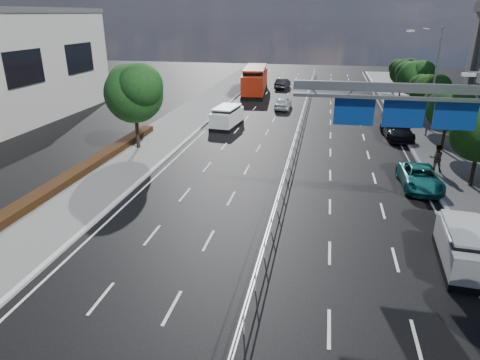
# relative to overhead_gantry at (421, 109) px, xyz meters

# --- Properties ---
(ground) EXTENTS (160.00, 160.00, 0.00)m
(ground) POSITION_rel_overhead_gantry_xyz_m (-6.74, -10.05, -5.61)
(ground) COLOR black
(ground) RESTS_ON ground
(kerb_near) EXTENTS (0.25, 140.00, 0.15)m
(kerb_near) POSITION_rel_overhead_gantry_xyz_m (-15.74, -10.05, -5.54)
(kerb_near) COLOR silver
(kerb_near) RESTS_ON ground
(median_fence) EXTENTS (0.05, 85.00, 1.02)m
(median_fence) POSITION_rel_overhead_gantry_xyz_m (-6.74, 12.45, -5.08)
(median_fence) COLOR silver
(median_fence) RESTS_ON ground
(hedge_near) EXTENTS (1.00, 36.00, 0.44)m
(hedge_near) POSITION_rel_overhead_gantry_xyz_m (-20.04, -5.05, -5.25)
(hedge_near) COLOR black
(hedge_near) RESTS_ON sidewalk_near
(overhead_gantry) EXTENTS (10.24, 0.38, 7.45)m
(overhead_gantry) POSITION_rel_overhead_gantry_xyz_m (0.00, 0.00, 0.00)
(overhead_gantry) COLOR gray
(overhead_gantry) RESTS_ON ground
(streetlight_far) EXTENTS (2.78, 2.40, 9.00)m
(streetlight_far) POSITION_rel_overhead_gantry_xyz_m (3.76, 15.95, -0.40)
(streetlight_far) COLOR gray
(streetlight_far) RESTS_ON ground
(near_tree_back) EXTENTS (4.84, 4.51, 6.69)m
(near_tree_back) POSITION_rel_overhead_gantry_xyz_m (-18.68, 7.92, -1.00)
(near_tree_back) COLOR black
(near_tree_back) RESTS_ON ground
(far_tree_e) EXTENTS (3.63, 3.38, 5.13)m
(far_tree_e) POSITION_rel_overhead_gantry_xyz_m (4.51, 11.93, -2.05)
(far_tree_e) COLOR black
(far_tree_e) RESTS_ON ground
(far_tree_f) EXTENTS (3.52, 3.28, 5.02)m
(far_tree_f) POSITION_rel_overhead_gantry_xyz_m (4.50, 19.43, -2.12)
(far_tree_f) COLOR black
(far_tree_f) RESTS_ON ground
(far_tree_g) EXTENTS (3.96, 3.69, 5.45)m
(far_tree_g) POSITION_rel_overhead_gantry_xyz_m (4.51, 26.92, -1.85)
(far_tree_g) COLOR black
(far_tree_g) RESTS_ON ground
(far_tree_h) EXTENTS (3.41, 3.18, 4.91)m
(far_tree_h) POSITION_rel_overhead_gantry_xyz_m (4.50, 34.43, -2.18)
(far_tree_h) COLOR black
(far_tree_h) RESTS_ON ground
(white_minivan) EXTENTS (2.43, 4.68, 1.95)m
(white_minivan) POSITION_rel_overhead_gantry_xyz_m (-13.49, 16.09, -4.65)
(white_minivan) COLOR black
(white_minivan) RESTS_ON ground
(red_bus) EXTENTS (3.75, 11.70, 3.44)m
(red_bus) POSITION_rel_overhead_gantry_xyz_m (-13.88, 34.50, -3.82)
(red_bus) COLOR black
(red_bus) RESTS_ON ground
(near_car_silver) EXTENTS (1.72, 4.12, 1.39)m
(near_car_silver) POSITION_rel_overhead_gantry_xyz_m (-9.16, 25.14, -4.91)
(near_car_silver) COLOR silver
(near_car_silver) RESTS_ON ground
(near_car_dark) EXTENTS (1.95, 4.40, 1.41)m
(near_car_dark) POSITION_rel_overhead_gantry_xyz_m (-10.67, 38.98, -4.90)
(near_car_dark) COLOR black
(near_car_dark) RESTS_ON ground
(silver_minivan) EXTENTS (2.13, 4.43, 1.79)m
(silver_minivan) POSITION_rel_overhead_gantry_xyz_m (1.56, -5.00, -4.73)
(silver_minivan) COLOR black
(silver_minivan) RESTS_ON ground
(parked_car_teal) EXTENTS (2.29, 4.74, 1.30)m
(parked_car_teal) POSITION_rel_overhead_gantry_xyz_m (1.38, 3.85, -4.96)
(parked_car_teal) COLOR #176769
(parked_car_teal) RESTS_ON ground
(parked_car_dark) EXTENTS (2.55, 5.36, 1.51)m
(parked_car_dark) POSITION_rel_overhead_gantry_xyz_m (1.56, 15.31, -4.85)
(parked_car_dark) COLOR black
(parked_car_dark) RESTS_ON ground
(pedestrian_b) EXTENTS (0.89, 0.70, 1.82)m
(pedestrian_b) POSITION_rel_overhead_gantry_xyz_m (2.86, 6.74, -4.55)
(pedestrian_b) COLOR gray
(pedestrian_b) RESTS_ON sidewalk_far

